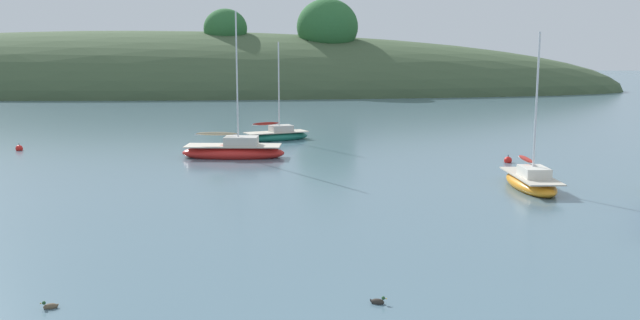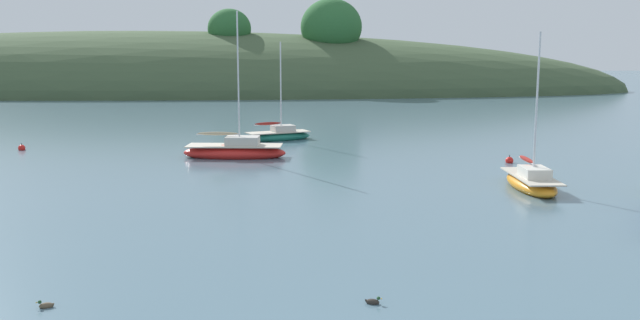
# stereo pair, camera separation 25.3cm
# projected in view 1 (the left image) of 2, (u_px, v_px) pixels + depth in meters

# --- Properties ---
(far_shoreline_hill) EXTENTS (150.00, 36.00, 22.69)m
(far_shoreline_hill) POSITION_uv_depth(u_px,v_px,m) (136.00, 92.00, 102.47)
(far_shoreline_hill) COLOR #425638
(far_shoreline_hill) RESTS_ON ground
(sailboat_black_sloop) EXTENTS (1.79, 5.00, 7.20)m
(sailboat_black_sloop) POSITION_uv_depth(u_px,v_px,m) (531.00, 181.00, 30.80)
(sailboat_black_sloop) COLOR orange
(sailboat_black_sloop) RESTS_ON ground
(sailboat_cream_ketch) EXTENTS (5.04, 3.40, 6.98)m
(sailboat_cream_ketch) POSITION_uv_depth(u_px,v_px,m) (277.00, 135.00, 47.55)
(sailboat_cream_ketch) COLOR #196B56
(sailboat_cream_ketch) RESTS_ON ground
(sailboat_white_near) EXTENTS (6.14, 2.42, 8.66)m
(sailboat_white_near) POSITION_uv_depth(u_px,v_px,m) (234.00, 151.00, 39.77)
(sailboat_white_near) COLOR red
(sailboat_white_near) RESTS_ON ground
(mooring_buoy_channel) EXTENTS (0.44, 0.44, 0.54)m
(mooring_buoy_channel) POSITION_uv_depth(u_px,v_px,m) (19.00, 148.00, 42.60)
(mooring_buoy_channel) COLOR red
(mooring_buoy_channel) RESTS_ON ground
(mooring_buoy_outer) EXTENTS (0.44, 0.44, 0.54)m
(mooring_buoy_outer) POSITION_uv_depth(u_px,v_px,m) (508.00, 160.00, 37.96)
(mooring_buoy_outer) COLOR red
(mooring_buoy_outer) RESTS_ON ground
(duck_trailing) EXTENTS (0.42, 0.26, 0.24)m
(duck_trailing) POSITION_uv_depth(u_px,v_px,m) (50.00, 306.00, 16.49)
(duck_trailing) COLOR brown
(duck_trailing) RESTS_ON ground
(duck_lead) EXTENTS (0.42, 0.27, 0.24)m
(duck_lead) POSITION_uv_depth(u_px,v_px,m) (378.00, 302.00, 16.80)
(duck_lead) COLOR #2D2823
(duck_lead) RESTS_ON ground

